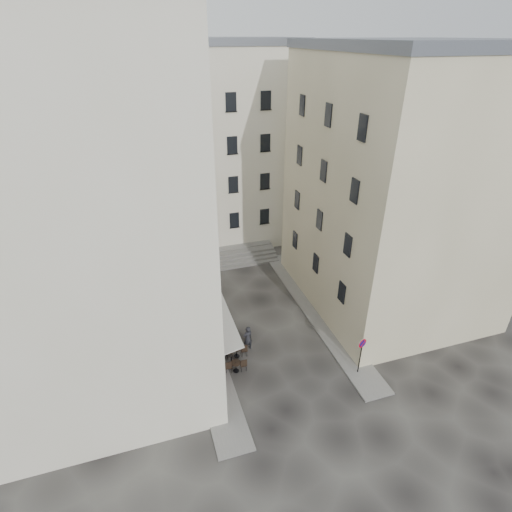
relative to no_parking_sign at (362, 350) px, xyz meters
name	(u,v)px	position (x,y,z in m)	size (l,w,h in m)	color
ground	(274,348)	(-4.27, 3.80, -1.97)	(90.00, 90.00, 0.00)	black
sidewalk_left	(198,324)	(-8.77, 7.80, -1.91)	(2.00, 22.00, 0.12)	slate
sidewalk_right	(315,310)	(0.23, 6.80, -1.91)	(2.00, 18.00, 0.12)	slate
building_left	(81,210)	(-14.77, 6.80, 8.34)	(12.20, 16.20, 20.60)	beige
building_right	(398,186)	(6.23, 7.30, 7.34)	(12.20, 14.20, 18.60)	#BAAF8A
building_back	(199,147)	(-5.27, 22.80, 7.34)	(18.20, 10.20, 18.60)	beige
cafe_storefront	(207,330)	(-8.59, 4.80, -0.09)	(1.74, 7.30, 3.50)	#400F09
stone_steps	(229,257)	(-4.27, 16.37, -1.57)	(9.00, 3.15, 0.80)	#64615E
bollard_near	(231,363)	(-7.52, 2.80, -1.44)	(0.12, 0.12, 0.98)	black
bollard_mid	(219,329)	(-7.52, 6.30, -1.44)	(0.12, 0.12, 0.98)	black
bollard_far	(209,301)	(-7.52, 9.80, -1.44)	(0.12, 0.12, 0.98)	black
no_parking_sign	(362,350)	(0.00, 0.00, 0.00)	(0.62, 0.21, 2.78)	black
bistro_table_a	(236,365)	(-7.33, 2.51, -1.48)	(1.37, 0.64, 0.96)	black
bistro_table_b	(236,351)	(-6.93, 3.77, -1.47)	(1.39, 0.65, 0.98)	black
bistro_table_c	(219,341)	(-7.79, 5.11, -1.55)	(1.17, 0.55, 0.83)	black
bistro_table_d	(220,326)	(-7.36, 6.70, -1.51)	(1.28, 0.60, 0.90)	black
bistro_table_e	(216,311)	(-7.31, 8.40, -1.46)	(1.40, 0.66, 0.98)	black
pedestrian	(248,338)	(-6.02, 4.22, -1.00)	(0.70, 0.46, 1.93)	black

